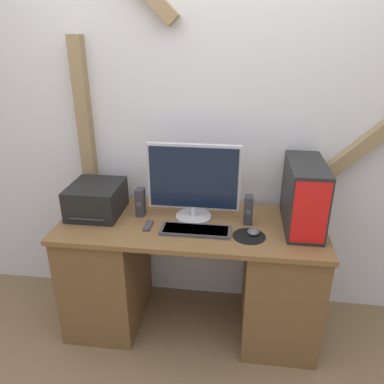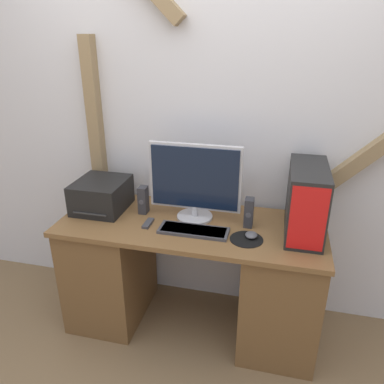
% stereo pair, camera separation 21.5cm
% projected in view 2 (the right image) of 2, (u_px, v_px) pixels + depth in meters
% --- Properties ---
extents(ground_plane, '(12.00, 12.00, 0.00)m').
position_uv_depth(ground_plane, '(179.00, 359.00, 2.26)').
color(ground_plane, brown).
extents(wall_back, '(6.40, 0.13, 2.70)m').
position_uv_depth(wall_back, '(205.00, 113.00, 2.33)').
color(wall_back, silver).
rests_on(wall_back, ground_plane).
extents(desk, '(1.58, 0.63, 0.77)m').
position_uv_depth(desk, '(191.00, 274.00, 2.39)').
color(desk, brown).
rests_on(desk, ground_plane).
extents(monitor, '(0.55, 0.22, 0.47)m').
position_uv_depth(monitor, '(195.00, 181.00, 2.21)').
color(monitor, '#B7B7BC').
rests_on(monitor, desk).
extents(keyboard, '(0.40, 0.14, 0.02)m').
position_uv_depth(keyboard, '(194.00, 230.00, 2.13)').
color(keyboard, '#3D3D42').
rests_on(keyboard, desk).
extents(mousepad, '(0.18, 0.18, 0.00)m').
position_uv_depth(mousepad, '(246.00, 239.00, 2.06)').
color(mousepad, black).
rests_on(mousepad, desk).
extents(mouse, '(0.07, 0.08, 0.03)m').
position_uv_depth(mouse, '(251.00, 235.00, 2.07)').
color(mouse, '#4C4C51').
rests_on(mouse, mousepad).
extents(computer_tower, '(0.20, 0.47, 0.39)m').
position_uv_depth(computer_tower, '(306.00, 201.00, 2.07)').
color(computer_tower, black).
rests_on(computer_tower, desk).
extents(printer, '(0.31, 0.35, 0.19)m').
position_uv_depth(printer, '(102.00, 195.00, 2.38)').
color(printer, black).
rests_on(printer, desk).
extents(speaker_left, '(0.05, 0.07, 0.17)m').
position_uv_depth(speaker_left, '(143.00, 200.00, 2.33)').
color(speaker_left, '#2D2D33').
rests_on(speaker_left, desk).
extents(speaker_right, '(0.05, 0.07, 0.17)m').
position_uv_depth(speaker_right, '(249.00, 213.00, 2.17)').
color(speaker_right, '#2D2D33').
rests_on(speaker_right, desk).
extents(remote_control, '(0.04, 0.12, 0.02)m').
position_uv_depth(remote_control, '(148.00, 223.00, 2.22)').
color(remote_control, '#38383D').
rests_on(remote_control, desk).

